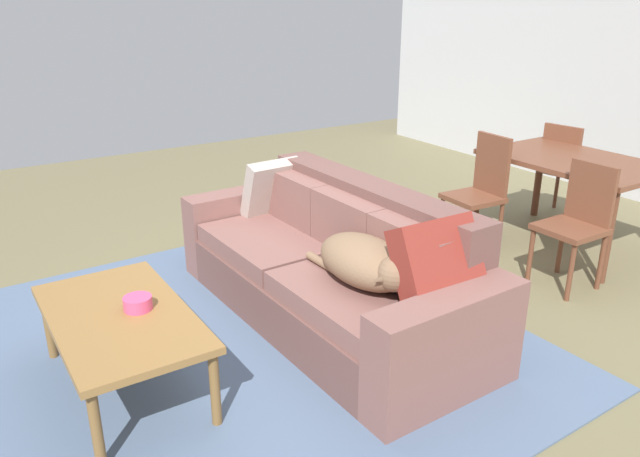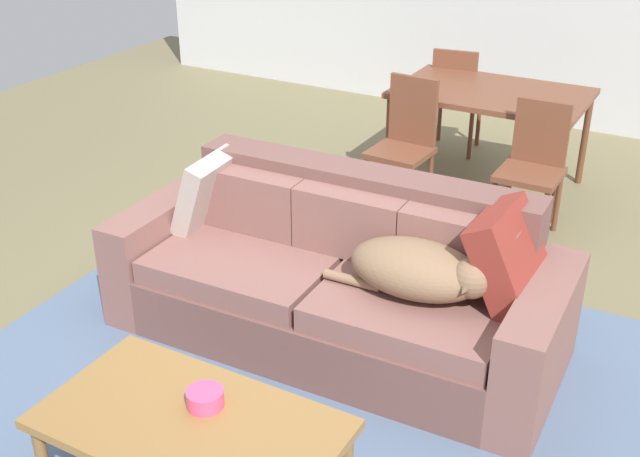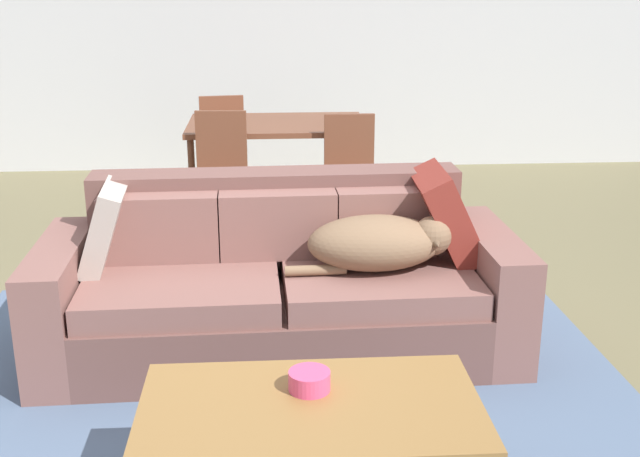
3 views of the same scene
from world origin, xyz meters
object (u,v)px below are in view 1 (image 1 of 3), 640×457
Objects in this scene: coffee_table at (120,322)px; dining_chair_near_right at (578,219)px; throw_pillow_by_left_arm at (272,188)px; bowl_on_coffee_table at (138,303)px; throw_pillow_by_right_arm at (439,265)px; dog_on_left_cushion at (367,262)px; dining_chair_near_left at (481,187)px; couch at (333,270)px; dining_table at (574,167)px; dining_chair_far_left at (564,166)px.

dining_chair_near_right is (0.46, 3.10, 0.09)m from coffee_table.
throw_pillow_by_left_arm reaches higher than bowl_on_coffee_table.
dog_on_left_cushion is at bearing -153.14° from throw_pillow_by_right_arm.
dining_chair_near_left is (-1.24, 1.64, -0.17)m from throw_pillow_by_right_arm.
throw_pillow_by_left_arm is at bearing 176.19° from couch.
throw_pillow_by_right_arm is 0.53× the size of dining_chair_near_right.
dining_table reaches higher than dog_on_left_cushion.
dining_chair_near_left is 0.92m from dining_chair_near_right.
coffee_table is at bearing -109.44° from dog_on_left_cushion.
dining_chair_far_left is (-0.52, 4.15, 0.01)m from bowl_on_coffee_table.
throw_pillow_by_right_arm is 1.58m from bowl_on_coffee_table.
dining_table is at bearing 110.25° from throw_pillow_by_right_arm.
dining_chair_far_left is (0.43, 2.84, -0.15)m from throw_pillow_by_left_arm.
throw_pillow_by_left_arm is 0.36× the size of coffee_table.
throw_pillow_by_right_arm is (0.37, 0.19, 0.08)m from dog_on_left_cushion.
dining_chair_near_right reaches higher than dog_on_left_cushion.
throw_pillow_by_left_arm is 2.88× the size of bowl_on_coffee_table.
throw_pillow_by_left_arm is 1.63m from bowl_on_coffee_table.
dining_chair_far_left reaches higher than bowl_on_coffee_table.
couch is 2.90× the size of dog_on_left_cushion.
dining_chair_near_right reaches higher than throw_pillow_by_left_arm.
dining_chair_near_right is at bearing 81.63° from coffee_table.
bowl_on_coffee_table is 0.16× the size of dining_chair_near_left.
coffee_table is at bearing -98.08° from dining_chair_near_right.
couch is 1.77m from dining_chair_near_left.
coffee_table is at bearing -90.64° from bowl_on_coffee_table.
throw_pillow_by_left_arm is at bearing -129.40° from dining_chair_near_right.
dining_table is 0.82m from dining_chair_near_right.
dog_on_left_cushion is 1.35m from coffee_table.
throw_pillow_by_left_arm reaches higher than couch.
bowl_on_coffee_table is at bearing -54.26° from throw_pillow_by_left_arm.
dining_chair_near_left is (-0.46, 3.00, 0.01)m from bowl_on_coffee_table.
bowl_on_coffee_table is (-0.41, -1.17, -0.10)m from dog_on_left_cushion.
dog_on_left_cushion is 2.03m from dining_chair_near_left.
dining_chair_far_left is at bearing 130.46° from dining_chair_near_right.
dining_table is 1.47× the size of dining_chair_near_left.
coffee_table is (0.94, -1.41, -0.24)m from throw_pillow_by_left_arm.
throw_pillow_by_right_arm reaches higher than dining_chair_far_left.
throw_pillow_by_right_arm is 3.19× the size of bowl_on_coffee_table.
dining_chair_far_left is at bearing 96.08° from dining_chair_near_left.
dining_chair_far_left is at bearing 96.89° from coffee_table.
bowl_on_coffee_table is 3.04m from dining_chair_near_left.
dining_chair_near_left is (-0.46, 3.10, 0.10)m from coffee_table.
dining_chair_far_left is at bearing 105.76° from dog_on_left_cushion.
throw_pillow_by_left_arm is at bearing -178.51° from throw_pillow_by_right_arm.
dog_on_left_cushion is at bearing -79.28° from dining_table.
dog_on_left_cushion is 3.12m from dining_chair_far_left.
throw_pillow_by_right_arm is (1.73, 0.04, 0.02)m from throw_pillow_by_left_arm.
throw_pillow_by_left_arm is (-0.86, 0.03, 0.32)m from couch.
throw_pillow_by_left_arm is 0.90× the size of throw_pillow_by_right_arm.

